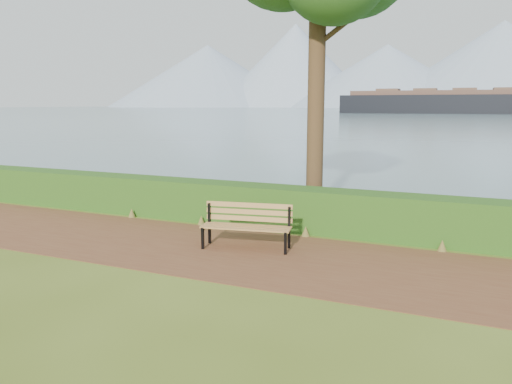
% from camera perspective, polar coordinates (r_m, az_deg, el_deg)
% --- Properties ---
extents(ground, '(140.00, 140.00, 0.00)m').
position_cam_1_polar(ground, '(10.19, -6.59, -6.89)').
color(ground, '#475919').
rests_on(ground, ground).
extents(path, '(40.00, 3.40, 0.01)m').
position_cam_1_polar(path, '(10.44, -5.76, -6.44)').
color(path, brown).
rests_on(path, ground).
extents(hedge, '(32.00, 0.85, 1.00)m').
position_cam_1_polar(hedge, '(12.32, -0.58, -1.46)').
color(hedge, '#204A15').
rests_on(hedge, ground).
extents(water, '(700.00, 510.00, 0.00)m').
position_cam_1_polar(water, '(268.48, 22.72, 8.67)').
color(water, slate).
rests_on(water, ground).
extents(mountains, '(585.00, 190.00, 70.00)m').
position_cam_1_polar(mountains, '(415.44, 22.08, 12.76)').
color(mountains, '#8295AE').
rests_on(mountains, ground).
extents(bench, '(1.91, 0.87, 0.93)m').
position_cam_1_polar(bench, '(10.33, -1.02, -3.53)').
color(bench, black).
rests_on(bench, ground).
extents(cargo_ship, '(77.41, 13.79, 23.43)m').
position_cam_1_polar(cargo_ship, '(162.63, 24.57, 9.36)').
color(cargo_ship, black).
rests_on(cargo_ship, ground).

